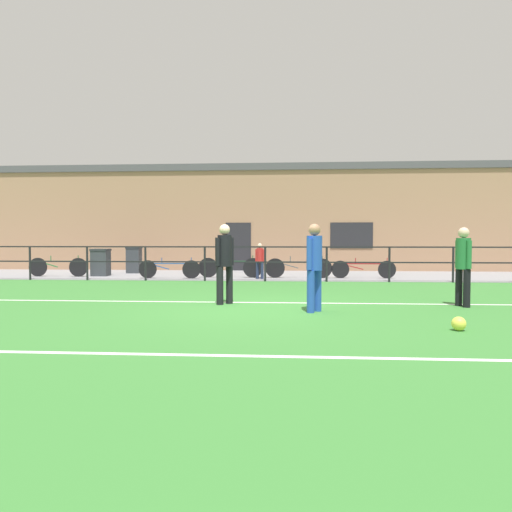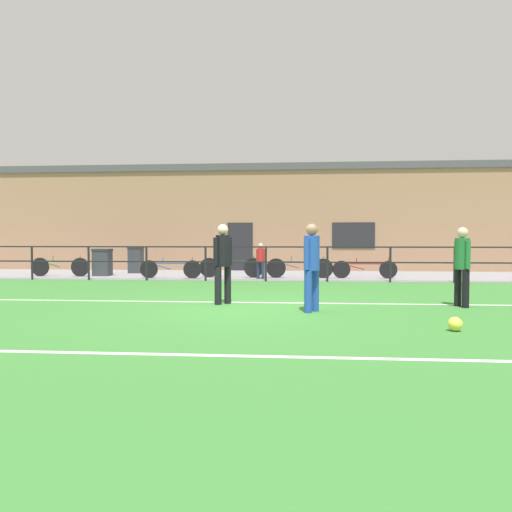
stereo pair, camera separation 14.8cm
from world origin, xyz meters
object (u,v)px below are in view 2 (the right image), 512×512
Objects in this scene: player_goalkeeper at (223,259)px; player_winger at (312,262)px; spectator_child at (261,259)px; bicycle_parked_0 at (299,268)px; soccer_ball_match at (455,324)px; bicycle_parked_4 at (231,267)px; player_striker at (462,262)px; trash_bin_1 at (136,260)px; trash_bin_0 at (102,262)px; bicycle_parked_2 at (365,269)px; bicycle_parked_3 at (60,267)px; bicycle_parked_1 at (170,269)px.

player_winger is at bearing -71.55° from player_goalkeeper.
spectator_child reaches higher than bicycle_parked_0.
bicycle_parked_4 is at bearing 116.48° from soccer_ball_match.
player_striker reaches higher than spectator_child.
bicycle_parked_0 is 2.19× the size of trash_bin_1.
trash_bin_0 is at bearing -116.16° from trash_bin_1.
soccer_ball_match is at bearing -76.56° from bicycle_parked_0.
player_striker is 2.92m from soccer_ball_match.
player_winger reaches higher than soccer_ball_match.
player_striker is 7.58× the size of soccer_ball_match.
trash_bin_1 reaches higher than bicycle_parked_4.
player_goalkeeper reaches higher than bicycle_parked_2.
bicycle_parked_3 is at bearing 84.43° from player_winger.
bicycle_parked_2 is (6.74, 0.50, -0.01)m from bicycle_parked_1.
bicycle_parked_3 is (-7.05, 6.68, -0.59)m from player_goalkeeper.
bicycle_parked_2 is 1.01× the size of bicycle_parked_3.
trash_bin_0 is (1.44, 0.41, 0.15)m from bicycle_parked_3.
trash_bin_1 is at bearing 130.39° from bicycle_parked_1.
trash_bin_1 is at bearing 75.08° from player_goalkeeper.
player_winger is 11.72m from bicycle_parked_3.
bicycle_parked_4 is 4.57m from trash_bin_1.
bicycle_parked_3 reaches higher than bicycle_parked_2.
bicycle_parked_3 is (-8.89, 7.62, -0.57)m from player_winger.
bicycle_parked_4 is (-4.67, 0.00, 0.04)m from bicycle_parked_2.
soccer_ball_match is 0.09× the size of bicycle_parked_4.
bicycle_parked_3 is (-7.41, 0.49, -0.34)m from spectator_child.
bicycle_parked_1 is 2.04× the size of trash_bin_1.
trash_bin_0 reaches higher than soccer_ball_match.
bicycle_parked_3 is 2.19× the size of trash_bin_0.
player_goalkeeper is 0.72× the size of bicycle_parked_0.
player_goalkeeper is 6.74m from bicycle_parked_4.
bicycle_parked_2 is (2.26, 0.00, -0.03)m from bicycle_parked_0.
trash_bin_1 is (-8.78, 11.25, 0.45)m from soccer_ball_match.
soccer_ball_match is 14.28m from trash_bin_1.
spectator_child is at bearing -8.54° from trash_bin_0.
soccer_ball_match is 9.32m from bicycle_parked_2.
spectator_child is at bearing -159.83° from bicycle_parked_0.
spectator_child reaches higher than soccer_ball_match.
bicycle_parked_1 is 0.95× the size of bicycle_parked_4.
player_goalkeeper is at bearing -108.34° from player_striker.
soccer_ball_match is 0.20× the size of trash_bin_1.
player_goalkeeper reaches higher than soccer_ball_match.
bicycle_parked_3 reaches higher than bicycle_parked_1.
player_goalkeeper reaches higher than bicycle_parked_4.
bicycle_parked_0 is (-2.23, 9.32, 0.27)m from soccer_ball_match.
bicycle_parked_2 is (0.03, 9.32, 0.24)m from soccer_ball_match.
player_striker is at bearing -44.63° from player_goalkeeper.
player_goalkeeper is at bearing -104.23° from bicycle_parked_0.
spectator_child is 1.22× the size of trash_bin_0.
trash_bin_1 is at bearing 127.97° from soccer_ball_match.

